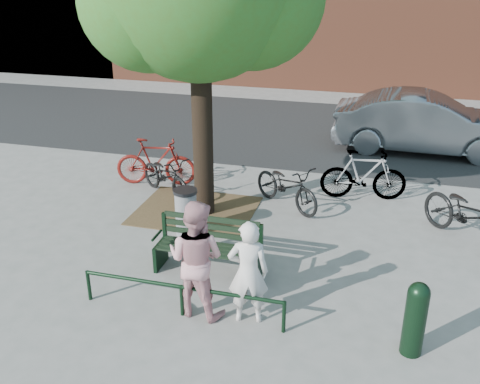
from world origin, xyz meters
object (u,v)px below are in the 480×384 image
(person_left, at_px, (248,272))
(bicycle_c, at_px, (287,186))
(park_bench, at_px, (209,245))
(litter_bin, at_px, (186,212))
(bollard, at_px, (415,316))
(parked_car, at_px, (425,123))
(person_right, at_px, (196,259))

(person_left, height_order, bicycle_c, person_left)
(park_bench, xyz_separation_m, litter_bin, (-0.82, 1.12, -0.02))
(bollard, xyz_separation_m, bicycle_c, (-2.43, 4.07, -0.09))
(parked_car, bearing_deg, person_right, 158.33)
(person_left, xyz_separation_m, bollard, (2.25, -0.12, -0.21))
(person_right, bearing_deg, bollard, -173.70)
(park_bench, distance_m, litter_bin, 1.39)
(person_left, distance_m, parked_car, 8.86)
(park_bench, distance_m, person_right, 1.22)
(litter_bin, bearing_deg, parked_car, 53.97)
(park_bench, relative_size, bicycle_c, 0.95)
(bollard, distance_m, bicycle_c, 4.74)
(person_left, height_order, bollard, person_left)
(litter_bin, bearing_deg, park_bench, -53.73)
(person_left, relative_size, parked_car, 0.33)
(litter_bin, distance_m, parked_car, 7.65)
(park_bench, xyz_separation_m, person_left, (0.95, -1.13, 0.31))
(park_bench, bearing_deg, bollard, -21.36)
(bollard, bearing_deg, person_right, 177.66)
(park_bench, height_order, parked_car, parked_car)
(bicycle_c, xyz_separation_m, parked_car, (2.91, 4.48, 0.31))
(person_left, distance_m, person_right, 0.77)
(litter_bin, bearing_deg, person_right, -65.85)
(bollard, xyz_separation_m, litter_bin, (-4.02, 2.37, -0.11))
(person_right, xyz_separation_m, parked_car, (3.49, 8.43, -0.10))
(litter_bin, bearing_deg, bicycle_c, 46.97)
(person_right, xyz_separation_m, bollard, (3.01, -0.12, -0.32))
(litter_bin, bearing_deg, bollard, -30.51)
(bicycle_c, relative_size, parked_car, 0.38)
(person_right, bearing_deg, bicycle_c, -89.75)
(park_bench, relative_size, person_left, 1.11)
(bollard, relative_size, litter_bin, 1.17)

